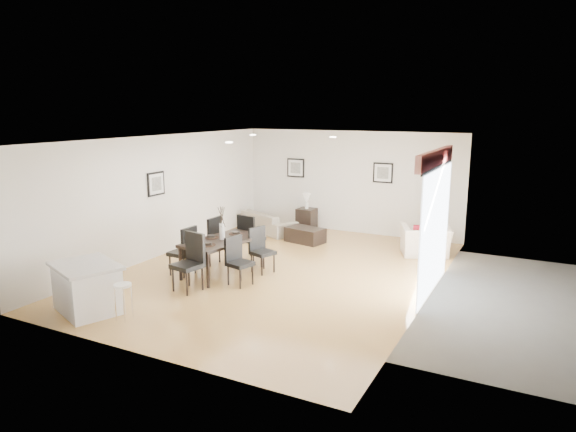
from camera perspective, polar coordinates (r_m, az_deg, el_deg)
The scene contains 26 objects.
ground at distance 10.51m, azimuth -0.90°, elevation -6.27°, with size 8.00×8.00×0.00m, color #B38649.
wall_back at distance 13.78m, azimuth 6.91°, elevation 3.77°, with size 6.00×0.04×2.70m, color white.
wall_front at distance 6.99m, azimuth -16.52°, elevation -4.59°, with size 6.00×0.04×2.70m, color white.
wall_left at distance 11.85m, azimuth -13.85°, elevation 2.19°, with size 0.04×8.00×2.70m, color white.
wall_right at distance 9.18m, azimuth 15.86°, elevation -0.67°, with size 0.04×8.00×2.70m, color white.
ceiling at distance 10.00m, azimuth -0.95°, elevation 8.59°, with size 6.00×8.00×0.02m, color white.
sofa at distance 13.87m, azimuth -2.35°, elevation -0.64°, with size 1.85×0.72×0.54m, color gray.
armchair at distance 12.02m, azimuth 14.98°, elevation -2.67°, with size 1.04×0.91×0.67m, color silver.
dining_table at distance 10.35m, azimuth -7.29°, elevation -2.97°, with size 1.11×1.82×0.71m.
dining_chair_wnear at distance 10.38m, azimuth -11.34°, elevation -3.54°, with size 0.46×0.46×0.99m.
dining_chair_wfar at distance 11.03m, azimuth -8.59°, elevation -2.41°, with size 0.47×0.47×1.03m.
dining_chair_enear at distance 9.73m, azimuth -5.67°, elevation -4.65°, with size 0.50×0.50×0.92m.
dining_chair_efar at distance 10.44m, azimuth -3.11°, elevation -3.48°, with size 0.53×0.53×0.92m.
dining_chair_head at distance 9.54m, azimuth -10.74°, elevation -4.66°, with size 0.56×0.56×1.06m.
dining_chair_foot at distance 11.23m, azimuth -4.32°, elevation -2.11°, with size 0.51×0.51×1.01m.
vase at distance 10.27m, azimuth -7.34°, elevation -1.10°, with size 0.86×1.32×0.67m.
coffee_table at distance 12.78m, azimuth 1.92°, elevation -2.12°, with size 0.92×0.55×0.37m, color black.
side_table at distance 13.94m, azimuth 2.08°, elevation -0.41°, with size 0.46×0.46×0.62m, color black.
table_lamp at distance 13.83m, azimuth 2.10°, elevation 1.93°, with size 0.22×0.22×0.41m.
cushion at distance 11.90m, azimuth 14.48°, elevation -1.77°, with size 0.31×0.10×0.31m, color maroon.
kitchen_island at distance 9.07m, azimuth -21.43°, elevation -7.40°, with size 1.39×1.25×0.80m.
bar_stool at distance 8.48m, azimuth -17.88°, elevation -7.73°, with size 0.27×0.27×0.59m.
framed_print_back_left at distance 14.34m, azimuth 0.86°, elevation 5.37°, with size 0.52×0.04×0.52m.
framed_print_back_right at distance 13.44m, azimuth 10.51°, elevation 4.74°, with size 0.52×0.04×0.52m.
framed_print_left_wall at distance 11.64m, azimuth -14.45°, elevation 3.48°, with size 0.04×0.52×0.52m.
sliding_door at distance 9.42m, azimuth 16.06°, elevation 1.58°, with size 0.12×2.70×2.57m.
Camera 1 is at (4.68, -8.82, 3.27)m, focal length 32.00 mm.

